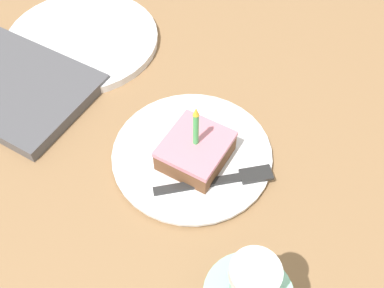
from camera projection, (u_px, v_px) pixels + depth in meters
name	position (u px, v px, depth m)	size (l,w,h in m)	color
ground_plane	(195.00, 171.00, 0.67)	(2.40, 2.40, 0.04)	olive
plate	(192.00, 154.00, 0.66)	(0.23, 0.23, 0.01)	silver
cake_slice	(195.00, 149.00, 0.63)	(0.08, 0.09, 0.11)	brown
fork	(222.00, 180.00, 0.62)	(0.14, 0.12, 0.00)	#262626
side_plate	(82.00, 40.00, 0.81)	(0.27, 0.27, 0.01)	silver
marble_board	(13.00, 86.00, 0.74)	(0.26, 0.19, 0.02)	#4C4C51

